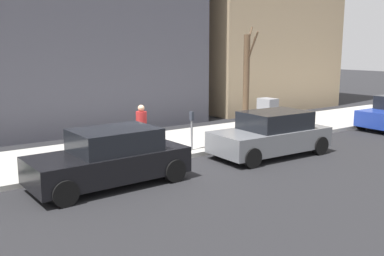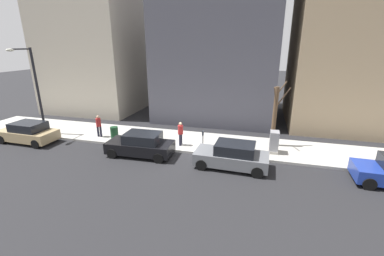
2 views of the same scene
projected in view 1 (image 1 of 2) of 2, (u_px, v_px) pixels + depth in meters
name	position (u px, v px, depth m)	size (l,w,h in m)	color
ground_plane	(160.00, 164.00, 13.66)	(120.00, 120.00, 0.00)	#232326
sidewalk	(131.00, 150.00, 15.25)	(4.00, 36.00, 0.15)	#B2AFA8
parked_car_grey	(271.00, 134.00, 14.61)	(2.05, 4.26, 1.52)	slate
parked_car_black	(110.00, 158.00, 11.45)	(2.05, 4.26, 1.52)	black
parking_meter	(192.00, 127.00, 14.73)	(0.14, 0.10, 1.35)	slate
utility_box	(267.00, 116.00, 18.00)	(0.83, 0.61, 1.43)	#A8A399
bare_tree	(247.00, 79.00, 18.75)	(1.36, 1.14, 4.45)	brown
pedestrian_near_meter	(142.00, 127.00, 14.14)	(0.40, 0.36, 1.66)	#1E1E2D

